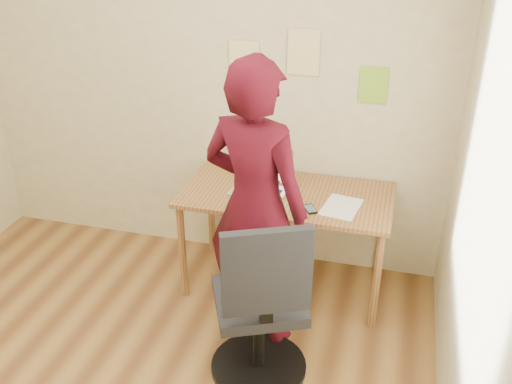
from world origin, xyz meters
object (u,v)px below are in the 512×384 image
(desk, at_px, (286,205))
(person, at_px, (255,207))
(laptop, at_px, (261,182))
(phone, at_px, (310,209))
(office_chair, at_px, (261,313))

(desk, distance_m, person, 0.58)
(laptop, height_order, person, person)
(phone, relative_size, office_chair, 0.12)
(desk, bearing_deg, laptop, 175.70)
(laptop, xyz_separation_m, office_chair, (0.24, -0.93, -0.33))
(office_chair, relative_size, person, 0.60)
(desk, bearing_deg, office_chair, -86.07)
(laptop, xyz_separation_m, person, (0.10, -0.54, 0.10))
(laptop, relative_size, phone, 2.92)
(laptop, height_order, office_chair, office_chair)
(desk, bearing_deg, phone, -43.82)
(office_chair, bearing_deg, desk, 69.37)
(desk, height_order, office_chair, office_chair)
(office_chair, xyz_separation_m, person, (-0.14, 0.40, 0.43))
(desk, height_order, laptop, laptop)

